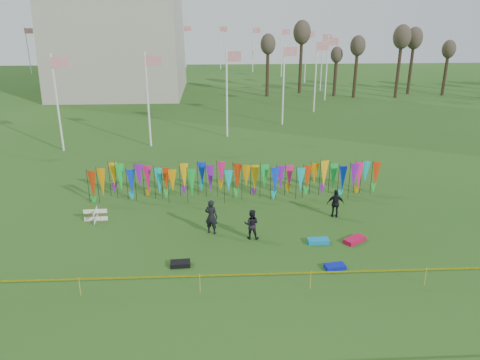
{
  "coord_description": "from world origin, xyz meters",
  "views": [
    {
      "loc": [
        -1.0,
        -18.76,
        11.65
      ],
      "look_at": [
        0.28,
        6.0,
        2.3
      ],
      "focal_mm": 35.0,
      "sensor_mm": 36.0,
      "label": 1
    }
  ],
  "objects_px": {
    "person_mid": "(252,224)",
    "person_right": "(336,204)",
    "kite_bag_turquoise": "(318,241)",
    "kite_bag_blue": "(335,267)",
    "kite_bag_red": "(355,240)",
    "kite_bag_black": "(180,264)",
    "box_kite": "(96,215)",
    "person_left": "(211,217)"
  },
  "relations": [
    {
      "from": "person_mid",
      "to": "kite_bag_red",
      "type": "relative_size",
      "value": 1.35
    },
    {
      "from": "kite_bag_red",
      "to": "person_right",
      "type": "bearing_deg",
      "value": 95.5
    },
    {
      "from": "box_kite",
      "to": "kite_bag_black",
      "type": "bearing_deg",
      "value": -45.1
    },
    {
      "from": "person_mid",
      "to": "kite_bag_blue",
      "type": "height_order",
      "value": "person_mid"
    },
    {
      "from": "person_mid",
      "to": "kite_bag_black",
      "type": "height_order",
      "value": "person_mid"
    },
    {
      "from": "kite_bag_turquoise",
      "to": "kite_bag_red",
      "type": "xyz_separation_m",
      "value": [
        1.92,
        0.03,
        0.0
      ]
    },
    {
      "from": "kite_bag_blue",
      "to": "kite_bag_red",
      "type": "height_order",
      "value": "kite_bag_red"
    },
    {
      "from": "person_left",
      "to": "person_mid",
      "type": "relative_size",
      "value": 1.18
    },
    {
      "from": "box_kite",
      "to": "person_left",
      "type": "distance_m",
      "value": 6.9
    },
    {
      "from": "person_mid",
      "to": "box_kite",
      "type": "bearing_deg",
      "value": -5.21
    },
    {
      "from": "person_left",
      "to": "kite_bag_blue",
      "type": "bearing_deg",
      "value": 166.2
    },
    {
      "from": "person_left",
      "to": "kite_bag_blue",
      "type": "relative_size",
      "value": 2.03
    },
    {
      "from": "person_mid",
      "to": "kite_bag_turquoise",
      "type": "xyz_separation_m",
      "value": [
        3.44,
        -0.7,
        -0.71
      ]
    },
    {
      "from": "person_left",
      "to": "person_right",
      "type": "xyz_separation_m",
      "value": [
        7.18,
        1.68,
        -0.13
      ]
    },
    {
      "from": "person_right",
      "to": "kite_bag_black",
      "type": "bearing_deg",
      "value": 37.85
    },
    {
      "from": "box_kite",
      "to": "kite_bag_blue",
      "type": "xyz_separation_m",
      "value": [
        12.43,
        -5.8,
        -0.27
      ]
    },
    {
      "from": "kite_bag_turquoise",
      "to": "kite_bag_red",
      "type": "distance_m",
      "value": 1.92
    },
    {
      "from": "person_left",
      "to": "person_right",
      "type": "distance_m",
      "value": 7.37
    },
    {
      "from": "person_left",
      "to": "kite_bag_black",
      "type": "height_order",
      "value": "person_left"
    },
    {
      "from": "kite_bag_black",
      "to": "kite_bag_red",
      "type": "bearing_deg",
      "value": 12.23
    },
    {
      "from": "kite_bag_blue",
      "to": "kite_bag_red",
      "type": "xyz_separation_m",
      "value": [
        1.67,
        2.56,
        0.01
      ]
    },
    {
      "from": "kite_bag_turquoise",
      "to": "kite_bag_blue",
      "type": "distance_m",
      "value": 2.55
    },
    {
      "from": "person_mid",
      "to": "person_right",
      "type": "bearing_deg",
      "value": -143.52
    },
    {
      "from": "kite_bag_blue",
      "to": "person_mid",
      "type": "bearing_deg",
      "value": 138.71
    },
    {
      "from": "box_kite",
      "to": "kite_bag_red",
      "type": "height_order",
      "value": "box_kite"
    },
    {
      "from": "box_kite",
      "to": "kite_bag_turquoise",
      "type": "height_order",
      "value": "box_kite"
    },
    {
      "from": "kite_bag_red",
      "to": "kite_bag_black",
      "type": "distance_m",
      "value": 9.15
    },
    {
      "from": "person_right",
      "to": "kite_bag_blue",
      "type": "distance_m",
      "value": 5.86
    },
    {
      "from": "kite_bag_turquoise",
      "to": "box_kite",
      "type": "bearing_deg",
      "value": 165.0
    },
    {
      "from": "person_left",
      "to": "kite_bag_blue",
      "type": "distance_m",
      "value": 7.08
    },
    {
      "from": "person_right",
      "to": "kite_bag_turquoise",
      "type": "distance_m",
      "value": 3.58
    },
    {
      "from": "person_mid",
      "to": "kite_bag_blue",
      "type": "xyz_separation_m",
      "value": [
        3.69,
        -3.24,
        -0.72
      ]
    },
    {
      "from": "box_kite",
      "to": "kite_bag_black",
      "type": "relative_size",
      "value": 0.8
    },
    {
      "from": "box_kite",
      "to": "kite_bag_black",
      "type": "distance_m",
      "value": 7.31
    },
    {
      "from": "kite_bag_black",
      "to": "kite_bag_turquoise",
      "type": "bearing_deg",
      "value": 15.23
    },
    {
      "from": "person_left",
      "to": "person_mid",
      "type": "bearing_deg",
      "value": -178.27
    },
    {
      "from": "box_kite",
      "to": "kite_bag_turquoise",
      "type": "xyz_separation_m",
      "value": [
        12.17,
        -3.26,
        -0.26
      ]
    },
    {
      "from": "kite_bag_turquoise",
      "to": "kite_bag_blue",
      "type": "height_order",
      "value": "kite_bag_turquoise"
    },
    {
      "from": "kite_bag_turquoise",
      "to": "kite_bag_blue",
      "type": "bearing_deg",
      "value": -84.24
    },
    {
      "from": "person_right",
      "to": "kite_bag_black",
      "type": "height_order",
      "value": "person_right"
    },
    {
      "from": "kite_bag_red",
      "to": "kite_bag_black",
      "type": "bearing_deg",
      "value": -167.77
    },
    {
      "from": "box_kite",
      "to": "person_right",
      "type": "xyz_separation_m",
      "value": [
        13.8,
        -0.15,
        0.47
      ]
    }
  ]
}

